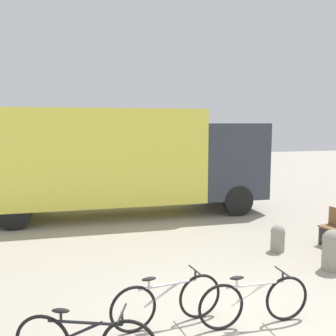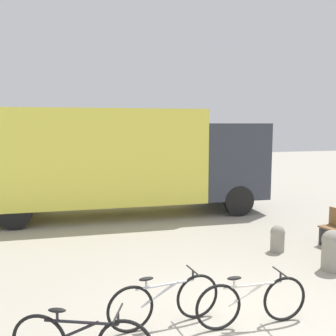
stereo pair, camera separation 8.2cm
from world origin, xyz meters
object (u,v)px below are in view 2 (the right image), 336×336
bicycle_middle (165,301)px  bollard_near_bench (332,249)px  bicycle_far (252,302)px  bollard_far_bench (277,238)px  delivery_truck (115,157)px

bicycle_middle → bollard_near_bench: size_ratio=2.09×
bollard_near_bench → bicycle_middle: bearing=-163.6°
bicycle_middle → bicycle_far: (1.22, -0.35, 0.00)m
bicycle_far → bollard_near_bench: size_ratio=2.10×
bicycle_middle → bollard_far_bench: 4.10m
bicycle_far → bollard_far_bench: size_ratio=2.82×
bollard_far_bench → bollard_near_bench: bearing=-70.7°
delivery_truck → bollard_near_bench: 6.96m
bollard_near_bench → delivery_truck: bearing=121.8°
bollard_near_bench → bollard_far_bench: bearing=109.3°
delivery_truck → bollard_near_bench: size_ratio=11.60×
bicycle_far → bollard_near_bench: bearing=31.0°
delivery_truck → bicycle_far: 7.48m
bollard_near_bench → bollard_far_bench: bollard_near_bench is taller
bicycle_far → bollard_far_bench: 3.46m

